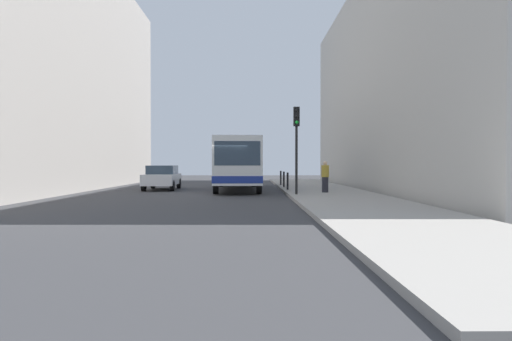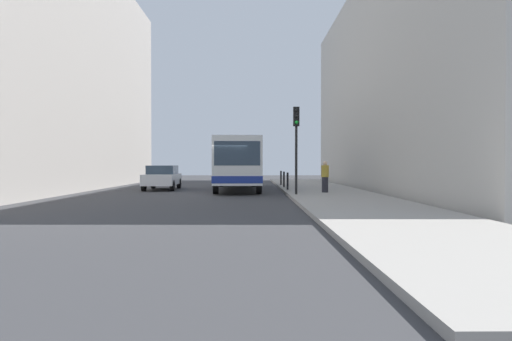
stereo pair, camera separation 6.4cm
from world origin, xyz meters
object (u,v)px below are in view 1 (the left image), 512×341
bus (237,161)px  car_beside_bus (162,177)px  bollard_near (288,181)px  bollard_mid (284,179)px  traffic_light (296,134)px  pedestrian_near_signal (325,177)px  bollard_far (281,178)px

bus → car_beside_bus: (-4.60, 0.06, -0.94)m
bollard_near → bollard_mid: bearing=90.0°
bus → traffic_light: size_ratio=2.70×
traffic_light → bus: bearing=114.1°
car_beside_bus → pedestrian_near_signal: pedestrian_near_signal is taller
bollard_far → pedestrian_near_signal: (1.69, -8.31, 0.30)m
bollard_far → car_beside_bus: bearing=-157.2°
traffic_light → bollard_mid: traffic_light is taller
bollard_mid → pedestrian_near_signal: (1.69, -5.38, 0.30)m
bollard_near → pedestrian_near_signal: (1.69, -2.46, 0.30)m
car_beside_bus → bollard_near: (7.45, -2.71, -0.16)m
bollard_near → bollard_far: 5.85m
bollard_near → pedestrian_near_signal: bearing=-55.5°
car_beside_bus → bollard_near: size_ratio=4.68×
traffic_light → bollard_near: traffic_light is taller
car_beside_bus → bollard_mid: bearing=-179.9°
bus → bollard_mid: size_ratio=11.67×
bollard_mid → traffic_light: bearing=-89.2°
bus → bollard_near: bearing=135.5°
pedestrian_near_signal → bollard_near: bearing=178.9°
bus → car_beside_bus: bus is taller
bollard_far → bollard_mid: bearing=-90.0°
bollard_near → bollard_mid: size_ratio=1.00×
bollard_near → pedestrian_near_signal: 3.00m
traffic_light → car_beside_bus: bearing=138.6°
bollard_near → bus: bearing=137.1°
traffic_light → bollard_mid: size_ratio=4.32×
bus → bollard_far: bus is taller
traffic_light → bollard_near: size_ratio=4.32×
bus → car_beside_bus: 4.69m
bollard_far → pedestrian_near_signal: 8.48m
bollard_mid → car_beside_bus: bearing=-178.4°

